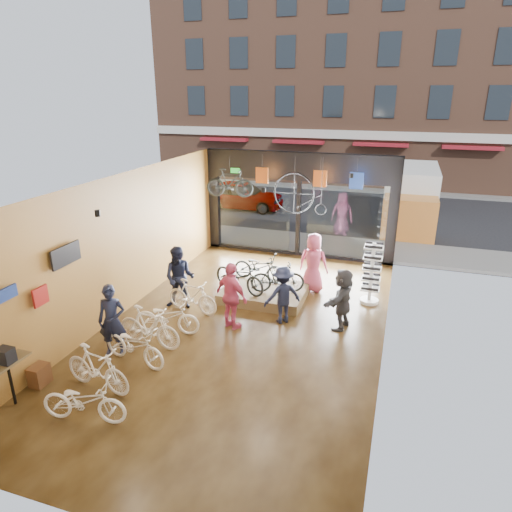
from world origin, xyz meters
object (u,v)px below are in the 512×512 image
at_px(customer_4, 313,263).
at_px(display_platform, 264,293).
at_px(floor_bike_1, 97,368).
at_px(floor_bike_2, 134,345).
at_px(floor_bike_5, 192,296).
at_px(customer_3, 283,295).
at_px(floor_bike_4, 167,317).
at_px(sunglasses_rack, 372,273).
at_px(display_bike_mid, 278,277).
at_px(floor_bike_0, 84,401).
at_px(box_truck, 410,200).
at_px(customer_2, 232,296).
at_px(hung_bike, 230,183).
at_px(customer_5, 343,299).
at_px(display_bike_right, 259,267).
at_px(penny_farthing, 303,195).
at_px(floor_bike_3, 149,327).
at_px(display_bike_left, 239,276).
at_px(customer_0, 112,321).
at_px(customer_1, 180,278).
at_px(street_car, 242,195).

bearing_deg(customer_4, display_platform, 42.50).
bearing_deg(floor_bike_1, floor_bike_2, -1.79).
relative_size(floor_bike_5, customer_3, 1.01).
bearing_deg(customer_4, floor_bike_4, 55.36).
relative_size(floor_bike_2, sunglasses_rack, 0.93).
bearing_deg(display_bike_mid, floor_bike_0, 143.11).
height_order(floor_bike_1, floor_bike_2, floor_bike_1).
height_order(box_truck, floor_bike_0, box_truck).
height_order(floor_bike_2, floor_bike_5, floor_bike_5).
relative_size(customer_2, hung_bike, 1.14).
bearing_deg(customer_2, customer_5, -135.90).
bearing_deg(display_bike_right, penny_farthing, -10.69).
relative_size(customer_3, penny_farthing, 0.89).
relative_size(floor_bike_2, floor_bike_4, 1.01).
bearing_deg(floor_bike_5, box_truck, -18.55).
distance_m(display_bike_mid, display_bike_right, 1.03).
bearing_deg(display_bike_right, customer_2, -172.24).
relative_size(customer_2, customer_3, 1.14).
bearing_deg(floor_bike_3, hung_bike, 5.76).
relative_size(display_bike_left, customer_0, 1.05).
xyz_separation_m(floor_bike_1, penny_farthing, (2.35, 8.30, 2.01)).
height_order(floor_bike_3, hung_bike, hung_bike).
relative_size(display_platform, customer_4, 1.31).
xyz_separation_m(display_bike_left, customer_1, (-1.43, -0.94, 0.12)).
relative_size(floor_bike_3, sunglasses_rack, 0.93).
bearing_deg(display_bike_mid, hung_bike, 26.20).
relative_size(floor_bike_0, floor_bike_4, 0.98).
bearing_deg(display_bike_mid, customer_3, -176.68).
bearing_deg(floor_bike_5, floor_bike_2, -173.60).
distance_m(box_truck, customer_0, 14.56).
distance_m(street_car, customer_0, 14.22).
distance_m(floor_bike_3, hung_bike, 6.21).
distance_m(floor_bike_2, floor_bike_5, 2.71).
distance_m(box_truck, sunglasses_rack, 8.47).
xyz_separation_m(display_bike_left, customer_4, (1.89, 1.35, 0.13)).
relative_size(floor_bike_2, customer_0, 0.98).
bearing_deg(customer_3, street_car, -102.94).
xyz_separation_m(box_truck, sunglasses_rack, (-0.95, -8.41, -0.38)).
relative_size(street_car, display_platform, 1.80).
xyz_separation_m(customer_2, customer_5, (2.69, 0.89, -0.08)).
xyz_separation_m(floor_bike_3, customer_2, (1.56, 1.46, 0.39)).
relative_size(floor_bike_2, floor_bike_3, 1.00).
relative_size(floor_bike_1, sunglasses_rack, 0.90).
xyz_separation_m(floor_bike_3, penny_farthing, (2.23, 6.47, 1.99)).
xyz_separation_m(street_car, floor_bike_0, (2.74, -16.24, -0.31)).
distance_m(floor_bike_1, hung_bike, 7.93).
bearing_deg(floor_bike_2, customer_0, 85.96).
distance_m(display_bike_right, customer_2, 2.55).
distance_m(box_truck, customer_1, 12.02).
xyz_separation_m(floor_bike_4, customer_3, (2.62, 1.47, 0.35)).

